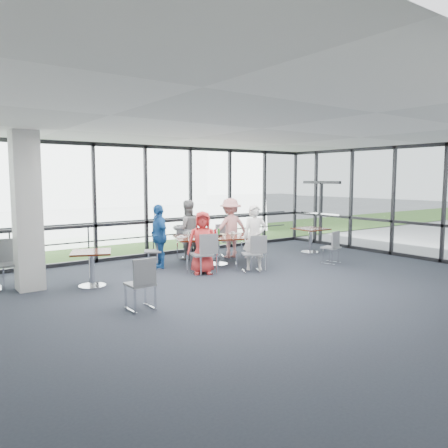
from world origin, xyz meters
TOP-DOWN VIEW (x-y plane):
  - floor at (0.00, 0.00)m, footprint 12.00×10.00m
  - ceiling at (0.00, 0.00)m, footprint 12.00×10.00m
  - curtain_wall_back at (0.00, 5.00)m, footprint 12.00×0.10m
  - curtain_wall_right at (6.00, 0.00)m, footprint 0.10×10.00m
  - exit_door at (6.00, 3.75)m, footprint 0.12×1.60m
  - structural_column at (-3.60, 3.00)m, footprint 0.50×0.50m
  - apron at (0.00, 10.00)m, footprint 80.00×70.00m
  - grass_strip at (0.00, 8.00)m, footprint 80.00×5.00m
  - hangar_main at (4.00, 32.00)m, footprint 24.00×10.00m
  - guard_rail at (0.00, 5.60)m, footprint 12.00×0.06m
  - main_table at (0.96, 2.83)m, footprint 2.46×1.90m
  - side_table_left at (-2.50, 2.47)m, footprint 1.04×1.04m
  - side_table_right at (4.34, 2.68)m, footprint 0.92×0.92m
  - diner_near_left at (0.06, 2.16)m, footprint 0.87×0.79m
  - diner_near_right at (1.34, 1.76)m, footprint 0.73×0.68m
  - diner_far_left at (0.73, 3.95)m, footprint 0.91×0.70m
  - diner_far_right at (1.88, 3.47)m, footprint 1.18×0.76m
  - diner_end at (-0.46, 3.37)m, footprint 0.65×1.01m
  - chair_main_nl at (0.00, 2.10)m, footprint 0.58×0.58m
  - chair_main_nr at (1.14, 1.65)m, footprint 0.57×0.57m
  - chair_main_fl at (0.83, 3.95)m, footprint 0.60×0.60m
  - chair_main_fr at (1.96, 3.66)m, footprint 0.60×0.60m
  - chair_main_end at (-0.61, 3.42)m, footprint 0.57×0.57m
  - chair_spare_la at (-2.39, 0.40)m, footprint 0.44×0.44m
  - chair_spare_lb at (-3.89, 3.35)m, footprint 0.55×0.55m
  - chair_spare_r at (3.49, 1.17)m, footprint 0.50×0.50m
  - plate_nl at (0.22, 2.65)m, footprint 0.28×0.28m
  - plate_nr at (1.44, 2.23)m, footprint 0.25×0.25m
  - plate_fl at (0.58, 3.44)m, footprint 0.26×0.26m
  - plate_fr at (1.63, 3.03)m, footprint 0.24×0.24m
  - plate_end at (0.10, 3.21)m, footprint 0.27×0.27m
  - tumbler_a at (0.64, 2.70)m, footprint 0.08×0.08m
  - tumbler_b at (1.20, 2.50)m, footprint 0.07×0.07m
  - tumbler_c at (1.08, 3.08)m, footprint 0.07×0.07m
  - tumbler_d at (0.19, 2.97)m, footprint 0.08×0.08m
  - menu_a at (0.60, 2.46)m, footprint 0.30×0.23m
  - menu_b at (1.72, 2.18)m, footprint 0.36×0.32m
  - menu_c at (1.25, 3.12)m, footprint 0.36×0.27m
  - condiment_caddy at (1.07, 2.87)m, footprint 0.10×0.07m
  - ketchup_bottle at (0.98, 2.94)m, footprint 0.06×0.06m
  - green_bottle at (1.05, 2.89)m, footprint 0.05×0.05m

SIDE VIEW (x-z plane):
  - apron at x=0.00m, z-range -0.03..-0.01m
  - floor at x=0.00m, z-range -0.02..0.00m
  - grass_strip at x=0.00m, z-range 0.01..0.01m
  - chair_spare_r at x=3.49m, z-range 0.00..0.86m
  - chair_main_nr at x=1.14m, z-range 0.00..0.87m
  - chair_main_end at x=-0.61m, z-range 0.00..0.87m
  - chair_spare_la at x=-2.39m, z-range 0.00..0.90m
  - chair_main_fr at x=1.96m, z-range 0.00..0.90m
  - chair_main_fl at x=0.83m, z-range 0.00..0.93m
  - chair_main_nl at x=0.00m, z-range 0.00..0.95m
  - chair_spare_lb at x=-3.89m, z-range 0.00..0.98m
  - guard_rail at x=0.00m, z-range 0.47..0.53m
  - side_table_left at x=-2.50m, z-range 0.25..1.00m
  - side_table_right at x=4.34m, z-range 0.26..1.01m
  - main_table at x=0.96m, z-range 0.27..1.02m
  - diner_near_left at x=0.06m, z-range 0.00..1.49m
  - menu_a at x=0.60m, z-range 0.75..0.75m
  - menu_b at x=1.72m, z-range 0.75..0.75m
  - menu_c at x=1.25m, z-range 0.75..0.75m
  - plate_nl at x=0.22m, z-range 0.75..0.76m
  - plate_nr at x=1.44m, z-range 0.75..0.76m
  - plate_fl at x=0.58m, z-range 0.75..0.76m
  - plate_fr at x=1.63m, z-range 0.75..0.76m
  - plate_end at x=0.10m, z-range 0.75..0.76m
  - condiment_caddy at x=1.07m, z-range 0.75..0.79m
  - diner_near_right at x=1.34m, z-range 0.00..1.61m
  - diner_end at x=-0.46m, z-range 0.00..1.61m
  - tumbler_b at x=1.20m, z-range 0.75..0.88m
  - tumbler_c at x=1.08m, z-range 0.75..0.89m
  - tumbler_d at x=0.19m, z-range 0.75..0.90m
  - tumbler_a at x=0.64m, z-range 0.75..0.90m
  - diner_far_left at x=0.73m, z-range 0.00..1.66m
  - ketchup_bottle at x=0.98m, z-range 0.75..0.93m
  - diner_far_right at x=1.88m, z-range 0.00..1.69m
  - green_bottle at x=1.05m, z-range 0.75..0.95m
  - exit_door at x=6.00m, z-range 0.00..2.10m
  - curtain_wall_back at x=0.00m, z-range 0.00..3.20m
  - curtain_wall_right at x=6.00m, z-range 0.00..3.20m
  - structural_column at x=-3.60m, z-range 0.00..3.20m
  - hangar_main at x=4.00m, z-range 0.00..6.00m
  - ceiling at x=0.00m, z-range 3.18..3.22m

